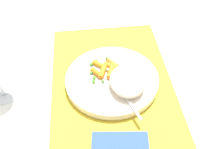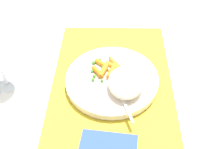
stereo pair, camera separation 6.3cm
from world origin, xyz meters
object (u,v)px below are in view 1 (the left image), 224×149
object	(u,v)px
rice_mound	(127,81)
carrot_portion	(107,69)
fork	(118,86)
plate	(112,80)
napkin	(120,147)

from	to	relation	value
rice_mound	carrot_portion	world-z (taller)	rice_mound
rice_mound	fork	world-z (taller)	rice_mound
plate	carrot_portion	size ratio (longest dim) A/B	2.80
napkin	fork	bearing A→B (deg)	-6.33
rice_mound	fork	bearing A→B (deg)	90.68
rice_mound	fork	xyz separation A→B (m)	(-0.00, 0.02, -0.02)
napkin	carrot_portion	bearing A→B (deg)	1.15
rice_mound	plate	bearing A→B (deg)	44.77
carrot_portion	fork	size ratio (longest dim) A/B	0.48
plate	rice_mound	distance (m)	0.06
plate	napkin	distance (m)	0.19
fork	napkin	world-z (taller)	fork
plate	carrot_portion	xyz separation A→B (m)	(0.02, 0.01, 0.02)
carrot_portion	napkin	size ratio (longest dim) A/B	0.70
carrot_portion	napkin	distance (m)	0.22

